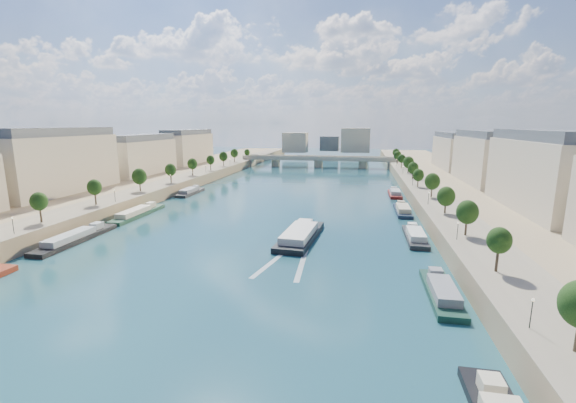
% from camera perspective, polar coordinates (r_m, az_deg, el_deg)
% --- Properties ---
extents(ground, '(700.00, 700.00, 0.00)m').
position_cam_1_polar(ground, '(152.68, -0.86, -0.40)').
color(ground, '#0D2A3A').
rests_on(ground, ground).
extents(quay_left, '(44.00, 520.00, 5.00)m').
position_cam_1_polar(quay_left, '(180.62, -23.87, 1.28)').
color(quay_left, '#9E8460').
rests_on(quay_left, ground).
extents(quay_right, '(44.00, 520.00, 5.00)m').
position_cam_1_polar(quay_right, '(155.12, 26.20, -0.47)').
color(quay_right, '#9E8460').
rests_on(quay_right, ground).
extents(pave_left, '(14.00, 520.00, 0.10)m').
position_cam_1_polar(pave_left, '(172.20, -19.81, 1.99)').
color(pave_left, gray).
rests_on(pave_left, quay_left).
extents(pave_right, '(14.00, 520.00, 0.10)m').
position_cam_1_polar(pave_right, '(151.26, 20.81, 0.67)').
color(pave_right, gray).
rests_on(pave_right, quay_right).
extents(trees_left, '(4.80, 268.80, 8.26)m').
position_cam_1_polar(trees_left, '(172.17, -19.02, 3.86)').
color(trees_left, '#382B1E').
rests_on(trees_left, ground).
extents(trees_right, '(4.80, 268.80, 8.26)m').
position_cam_1_polar(trees_right, '(159.82, 19.63, 3.28)').
color(trees_right, '#382B1E').
rests_on(trees_right, ground).
extents(lamps_left, '(0.36, 200.36, 4.28)m').
position_cam_1_polar(lamps_left, '(161.02, -20.27, 2.32)').
color(lamps_left, black).
rests_on(lamps_left, ground).
extents(lamps_right, '(0.36, 200.36, 4.28)m').
position_cam_1_polar(lamps_right, '(154.93, 18.93, 2.07)').
color(lamps_right, black).
rests_on(lamps_right, ground).
extents(buildings_left, '(16.00, 226.00, 23.20)m').
position_cam_1_polar(buildings_left, '(196.15, -25.39, 6.01)').
color(buildings_left, beige).
rests_on(buildings_left, ground).
extents(buildings_right, '(16.00, 226.00, 23.20)m').
position_cam_1_polar(buildings_right, '(168.44, 29.82, 4.86)').
color(buildings_right, beige).
rests_on(buildings_right, ground).
extents(skyline, '(79.00, 42.00, 22.00)m').
position_cam_1_polar(skyline, '(367.26, 6.52, 8.82)').
color(skyline, beige).
rests_on(skyline, ground).
extents(bridge, '(112.00, 12.00, 8.15)m').
position_cam_1_polar(bridge, '(282.80, 4.54, 6.12)').
color(bridge, '#C1B79E').
rests_on(bridge, ground).
extents(tour_barge, '(10.49, 29.39, 3.91)m').
position_cam_1_polar(tour_barge, '(106.97, 1.82, -5.02)').
color(tour_barge, black).
rests_on(tour_barge, ground).
extents(wake, '(10.75, 26.03, 0.04)m').
position_cam_1_polar(wake, '(91.79, 0.22, -8.58)').
color(wake, silver).
rests_on(wake, ground).
extents(moored_barges_left, '(5.00, 162.00, 3.60)m').
position_cam_1_polar(moored_barges_left, '(119.79, -28.94, -4.82)').
color(moored_barges_left, black).
rests_on(moored_barges_left, ground).
extents(moored_barges_right, '(5.00, 158.28, 3.60)m').
position_cam_1_polar(moored_barges_right, '(108.93, 18.56, -5.48)').
color(moored_barges_right, black).
rests_on(moored_barges_right, ground).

